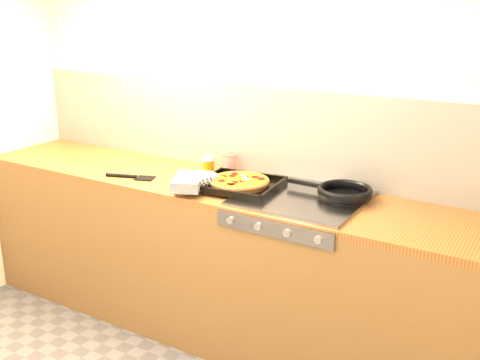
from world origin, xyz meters
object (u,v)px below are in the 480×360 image
Objects in this scene: pizza_on_tray at (226,182)px; tomato_can at (230,164)px; juice_glass at (209,165)px; frying_pan at (344,193)px.

tomato_can is (-0.14, 0.27, 0.01)m from pizza_on_tray.
juice_glass is (-0.09, -0.08, -0.00)m from tomato_can.
tomato_can is at bearing 117.54° from pizza_on_tray.
pizza_on_tray is 1.18× the size of frying_pan.
pizza_on_tray is at bearing -164.31° from frying_pan.
juice_glass reaches higher than pizza_on_tray.
pizza_on_tray reaches higher than frying_pan.
frying_pan is 4.14× the size of juice_glass.
tomato_can is 0.12m from juice_glass.
juice_glass is at bearing 178.66° from frying_pan.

